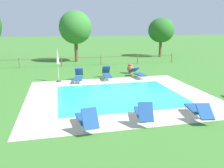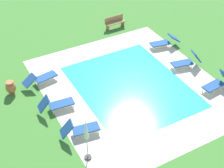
{
  "view_description": "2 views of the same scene",
  "coord_description": "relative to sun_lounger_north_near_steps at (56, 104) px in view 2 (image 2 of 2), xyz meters",
  "views": [
    {
      "loc": [
        -3.48,
        -12.98,
        4.09
      ],
      "look_at": [
        -0.33,
        0.5,
        0.6
      ],
      "focal_mm": 37.48,
      "sensor_mm": 36.0,
      "label": 1
    },
    {
      "loc": [
        -12.54,
        8.13,
        11.95
      ],
      "look_at": [
        -0.26,
        1.38,
        0.87
      ],
      "focal_mm": 53.53,
      "sensor_mm": 36.0,
      "label": 2
    }
  ],
  "objects": [
    {
      "name": "ground_plane",
      "position": [
        -0.2,
        -4.43,
        -0.39
      ],
      "size": [
        160.0,
        160.0,
        0.0
      ],
      "primitive_type": "plane",
      "color": "#3D752D"
    },
    {
      "name": "pool_deck_paving",
      "position": [
        -0.2,
        -4.43,
        -0.39
      ],
      "size": [
        10.82,
        9.39,
        0.01
      ],
      "primitive_type": "cube",
      "color": "beige",
      "rests_on": "ground"
    },
    {
      "name": "swimming_pool_water",
      "position": [
        -0.2,
        -4.43,
        -0.39
      ],
      "size": [
        7.22,
        5.79,
        0.01
      ],
      "primitive_type": "cube",
      "color": "#2DB7C6",
      "rests_on": "ground"
    },
    {
      "name": "pool_coping_rim",
      "position": [
        -0.2,
        -4.43,
        -0.38
      ],
      "size": [
        7.7,
        6.27,
        0.01
      ],
      "color": "beige",
      "rests_on": "ground"
    },
    {
      "name": "sun_lounger_north_near_steps",
      "position": [
        0.0,
        0.0,
        0.0
      ],
      "size": [
        0.76,
        1.92,
        0.98
      ],
      "color": "navy",
      "rests_on": "ground"
    },
    {
      "name": "sun_lounger_north_mid",
      "position": [
        -2.67,
        -8.55,
        0.01
      ],
      "size": [
        0.79,
        1.87,
        1.02
      ],
      "color": "navy",
      "rests_on": "ground"
    },
    {
      "name": "sun_lounger_north_far",
      "position": [
        -0.16,
        -8.38,
        0.01
      ],
      "size": [
        0.95,
        1.91,
        1.01
      ],
      "color": "navy",
      "rests_on": "ground"
    },
    {
      "name": "sun_lounger_north_end",
      "position": [
        -2.24,
        -0.35,
        -0.0
      ],
      "size": [
        0.88,
        1.95,
        0.97
      ],
      "color": "navy",
      "rests_on": "ground"
    },
    {
      "name": "sun_lounger_south_near_corner",
      "position": [
        2.55,
        -0.05,
        -0.03
      ],
      "size": [
        0.93,
        2.11,
        0.78
      ],
      "color": "navy",
      "rests_on": "ground"
    },
    {
      "name": "sun_lounger_south_mid",
      "position": [
        2.39,
        -8.58,
        -0.02
      ],
      "size": [
        0.95,
        2.09,
        0.82
      ],
      "color": "navy",
      "rests_on": "ground"
    },
    {
      "name": "patio_umbrella_closed_row_west",
      "position": [
        -3.68,
        -0.03,
        1.21
      ],
      "size": [
        0.32,
        0.32,
        2.44
      ],
      "color": "#383838",
      "rests_on": "ground"
    },
    {
      "name": "wooden_bench_lawn_side",
      "position": [
        6.28,
        -6.98,
        0.07
      ],
      "size": [
        0.5,
        1.51,
        0.87
      ],
      "color": "#937047",
      "rests_on": "ground"
    },
    {
      "name": "terracotta_urn_near_fence",
      "position": [
        2.44,
        1.72,
        0.04
      ],
      "size": [
        0.57,
        0.57,
        0.82
      ],
      "color": "#B7663D",
      "rests_on": "ground"
    }
  ]
}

